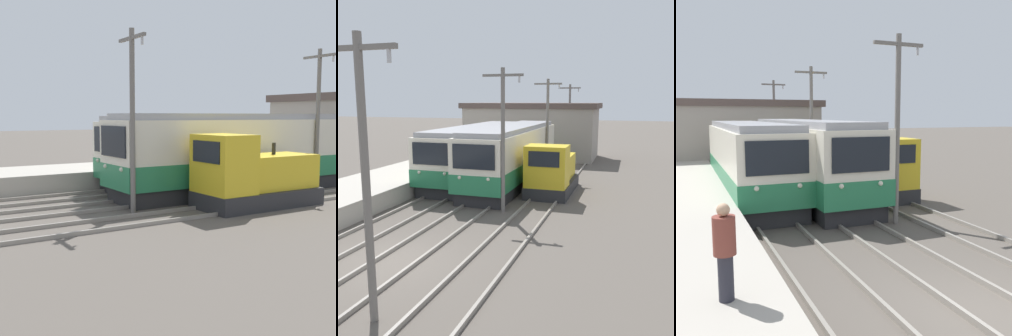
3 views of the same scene
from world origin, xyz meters
The scene contains 5 objects.
commuter_train_left centered at (-2.60, 14.24, 1.72)m, with size 2.84×13.22×3.71m.
commuter_train_center centered at (0.20, 13.60, 1.77)m, with size 2.84×13.66×3.82m.
shunting_locomotive centered at (3.20, 11.67, 1.21)m, with size 2.40×5.35×3.00m.
catenary_mast_mid centered at (1.71, 6.95, 3.80)m, with size 2.00×0.20×6.95m.
catenary_mast_far centered at (1.71, 17.21, 3.80)m, with size 2.00×0.20×6.95m.
Camera 1 is at (17.52, -1.25, 3.73)m, focal length 50.00 mm.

